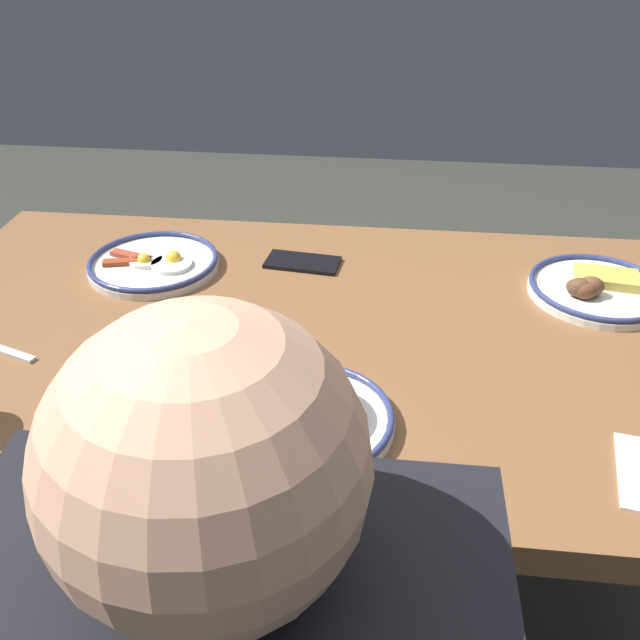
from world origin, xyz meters
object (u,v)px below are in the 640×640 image
(plate_near_main, at_px, (154,263))
(plate_far_companion, at_px, (307,413))
(cell_phone, at_px, (303,262))
(plate_center_pancakes, at_px, (597,288))

(plate_near_main, distance_m, plate_far_companion, 0.55)
(plate_far_companion, xyz_separation_m, cell_phone, (0.07, -0.48, -0.02))
(cell_phone, bearing_deg, plate_center_pancakes, -179.39)
(plate_center_pancakes, height_order, cell_phone, plate_center_pancakes)
(plate_near_main, height_order, plate_center_pancakes, plate_center_pancakes)
(plate_center_pancakes, xyz_separation_m, plate_far_companion, (0.48, 0.42, 0.01))
(plate_far_companion, relative_size, cell_phone, 1.67)
(plate_near_main, height_order, cell_phone, plate_near_main)
(plate_near_main, distance_m, plate_center_pancakes, 0.83)
(plate_center_pancakes, bearing_deg, plate_far_companion, 40.90)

